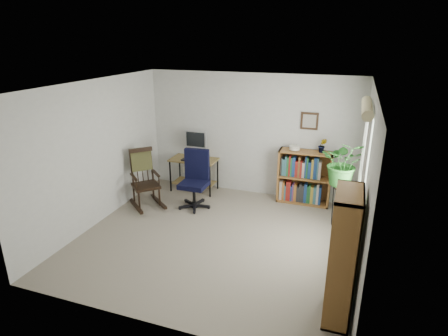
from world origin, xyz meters
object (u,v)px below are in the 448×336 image
at_px(rocking_chair, 145,178).
at_px(low_bookshelf, 304,177).
at_px(office_chair, 194,180).
at_px(desk, 194,175).
at_px(tall_bookshelf, 343,256).

height_order(rocking_chair, low_bookshelf, rocking_chair).
bearing_deg(office_chair, low_bookshelf, 20.18).
bearing_deg(desk, rocking_chair, -118.56).
xyz_separation_m(rocking_chair, low_bookshelf, (2.76, 1.12, -0.04)).
height_order(low_bookshelf, tall_bookshelf, tall_bookshelf).
xyz_separation_m(office_chair, tall_bookshelf, (2.69, -2.07, 0.22)).
bearing_deg(office_chair, desk, 108.06).
relative_size(office_chair, low_bookshelf, 1.06).
relative_size(desk, office_chair, 0.86).
distance_m(low_bookshelf, tall_bookshelf, 3.09).
bearing_deg(tall_bookshelf, low_bookshelf, 105.22).
bearing_deg(low_bookshelf, rocking_chair, -157.97).
bearing_deg(rocking_chair, tall_bookshelf, -73.25).
xyz_separation_m(desk, rocking_chair, (-0.54, -1.00, 0.21)).
distance_m(desk, tall_bookshelf, 4.18).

